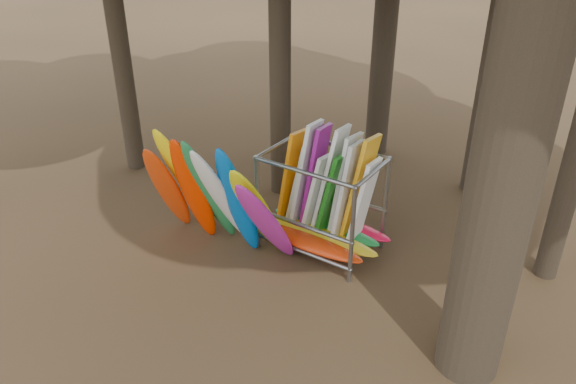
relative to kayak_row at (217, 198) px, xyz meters
The scene contains 3 objects.
ground 1.64m from the kayak_row, 34.47° to the right, with size 120.00×120.00×0.00m, color #47331E.
kayak_row is the anchor object (origin of this frame).
storage_rack 2.26m from the kayak_row, 38.19° to the left, with size 3.00×1.58×2.86m.
Camera 1 is at (6.22, -7.18, 7.18)m, focal length 35.00 mm.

